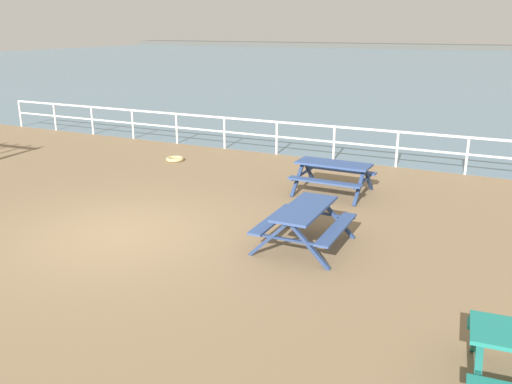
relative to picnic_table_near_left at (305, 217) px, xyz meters
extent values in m
cube|color=#846B4C|center=(-3.53, -0.99, -0.68)|extent=(30.00, 24.00, 0.20)
cube|color=slate|center=(-3.53, 51.76, -0.58)|extent=(142.00, 90.00, 0.01)
cube|color=#4C4C47|center=(-3.53, 94.76, -0.58)|extent=(142.00, 6.00, 1.80)
cube|color=white|center=(-3.53, 6.76, 0.47)|extent=(23.00, 0.06, 0.06)
cube|color=white|center=(-3.53, 6.76, -0.01)|extent=(23.00, 0.05, 0.05)
cylinder|color=white|center=(-15.03, 6.76, -0.06)|extent=(0.07, 0.07, 1.05)
cylinder|color=white|center=(-13.11, 6.76, -0.06)|extent=(0.07, 0.07, 1.05)
cylinder|color=white|center=(-11.20, 6.76, -0.06)|extent=(0.07, 0.07, 1.05)
cylinder|color=white|center=(-9.28, 6.76, -0.06)|extent=(0.07, 0.07, 1.05)
cylinder|color=white|center=(-7.36, 6.76, -0.06)|extent=(0.07, 0.07, 1.05)
cylinder|color=white|center=(-5.45, 6.76, -0.06)|extent=(0.07, 0.07, 1.05)
cylinder|color=white|center=(-3.53, 6.76, -0.06)|extent=(0.07, 0.07, 1.05)
cylinder|color=white|center=(-1.61, 6.76, -0.06)|extent=(0.07, 0.07, 1.05)
cylinder|color=white|center=(0.30, 6.76, -0.06)|extent=(0.07, 0.07, 1.05)
cylinder|color=white|center=(2.22, 6.76, -0.06)|extent=(0.07, 0.07, 1.05)
cube|color=#334C84|center=(0.00, 0.00, 0.17)|extent=(0.72, 1.81, 0.05)
cube|color=#334C84|center=(-0.62, -0.01, -0.13)|extent=(0.28, 1.80, 0.04)
cube|color=#334C84|center=(0.62, 0.01, -0.13)|extent=(0.28, 1.80, 0.04)
cube|color=navy|center=(-0.38, 0.78, -0.21)|extent=(0.79, 0.09, 0.79)
cube|color=navy|center=(0.37, 0.78, -0.21)|extent=(0.79, 0.09, 0.79)
cube|color=navy|center=(-0.01, 0.78, -0.16)|extent=(1.50, 0.07, 0.04)
cube|color=navy|center=(-0.37, -0.78, -0.21)|extent=(0.79, 0.09, 0.79)
cube|color=navy|center=(0.38, -0.78, -0.21)|extent=(0.79, 0.09, 0.79)
cube|color=navy|center=(0.01, -0.78, -0.16)|extent=(1.50, 0.07, 0.04)
cube|color=#334C84|center=(-0.57, 3.46, 0.17)|extent=(1.82, 0.74, 0.05)
cube|color=#334C84|center=(-0.55, 4.08, -0.13)|extent=(1.81, 0.30, 0.04)
cube|color=#334C84|center=(-0.58, 2.84, -0.13)|extent=(1.81, 0.30, 0.04)
cube|color=navy|center=(0.22, 3.82, -0.21)|extent=(0.10, 0.79, 0.79)
cube|color=navy|center=(0.20, 3.07, -0.21)|extent=(0.10, 0.79, 0.79)
cube|color=navy|center=(0.21, 3.45, -0.16)|extent=(0.09, 1.50, 0.04)
cube|color=navy|center=(-1.34, 3.86, -0.21)|extent=(0.10, 0.79, 0.79)
cube|color=navy|center=(-1.36, 3.11, -0.21)|extent=(0.10, 0.79, 0.79)
cube|color=navy|center=(-1.35, 3.48, -0.16)|extent=(0.09, 1.50, 0.04)
cube|color=#165B54|center=(3.20, -2.62, -0.21)|extent=(0.14, 0.80, 0.79)
cube|color=#165B54|center=(3.26, -3.37, -0.21)|extent=(0.14, 0.80, 0.79)
cube|color=#165B54|center=(3.23, -2.99, -0.16)|extent=(0.18, 1.50, 0.04)
torus|color=tan|center=(-5.99, 4.57, -0.53)|extent=(0.55, 0.55, 0.11)
camera|label=1|loc=(3.25, -8.80, 3.38)|focal=37.65mm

